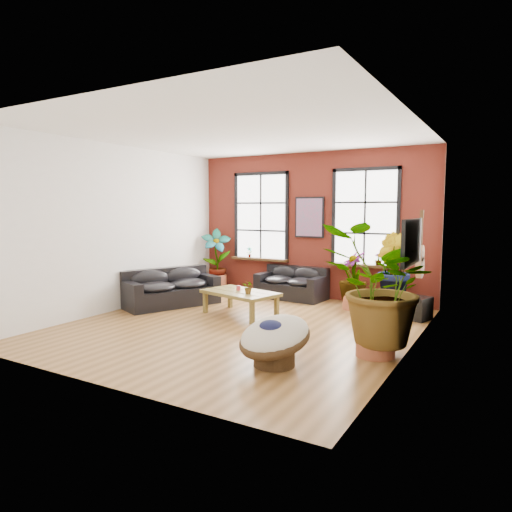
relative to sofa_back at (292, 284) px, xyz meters
The scene contains 19 objects.
room 3.09m from the sofa_back, 83.60° to the right, with size 6.04×6.54×3.54m.
sofa_back is the anchor object (origin of this frame).
sofa_left 2.91m from the sofa_back, 133.76° to the right, with size 1.62×2.25×0.82m.
coffee_table 2.14m from the sofa_back, 94.04° to the right, with size 1.70×1.22×0.59m.
papasan_chair 4.80m from the sofa_back, 67.56° to the right, with size 1.27×1.28×0.75m.
poster 1.66m from the sofa_back, 44.17° to the left, with size 0.74×0.06×0.98m.
tv_wall_unit 4.14m from the sofa_back, 35.22° to the right, with size 0.13×1.86×1.20m.
media_box 3.08m from the sofa_back, 13.30° to the right, with size 0.66×0.61×0.45m.
pot_back_left 2.20m from the sofa_back, behind, with size 0.63×0.63×0.42m.
pot_back_right 2.44m from the sofa_back, ahead, with size 0.53×0.53×0.33m.
pot_right_wall 4.44m from the sofa_back, 48.59° to the right, with size 0.75×0.75×0.42m.
pot_mid 1.74m from the sofa_back, 14.26° to the right, with size 0.63×0.63×0.36m.
floor_plant_back_left 2.27m from the sofa_back, behind, with size 0.78×0.53×1.49m, color #1C4612.
floor_plant_back_right 2.48m from the sofa_back, ahead, with size 0.83×0.67×1.52m, color #1C4612.
floor_plant_right_wall 4.52m from the sofa_back, 48.40° to the right, with size 1.61×1.39×1.79m, color #1C4612.
floor_plant_mid 1.73m from the sofa_back, 14.08° to the right, with size 0.62×0.62×1.10m, color #1C4612.
table_plant 2.28m from the sofa_back, 86.82° to the right, with size 0.23×0.20×0.26m, color #1C4612.
sill_plant_left 1.53m from the sofa_back, 169.59° to the left, with size 0.14×0.10×0.27m, color #1C4612.
sill_plant_right 2.14m from the sofa_back, ahead, with size 0.15×0.15×0.27m, color #1C4612.
Camera 1 is at (4.36, -6.99, 2.17)m, focal length 32.00 mm.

